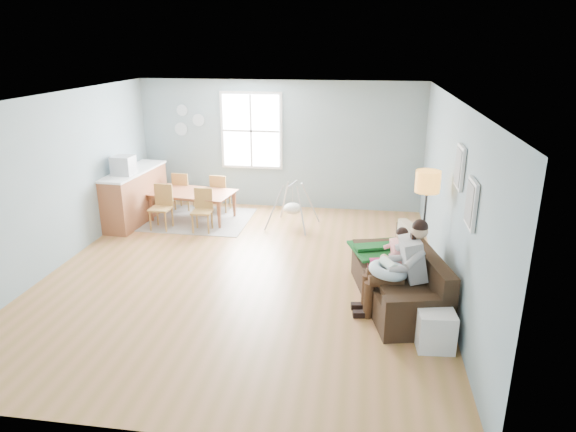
% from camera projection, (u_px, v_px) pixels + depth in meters
% --- Properties ---
extents(room, '(8.40, 9.40, 3.90)m').
position_uv_depth(room, '(239.00, 118.00, 7.24)').
color(room, '#A8773B').
extents(window, '(1.32, 0.08, 1.62)m').
position_uv_depth(window, '(251.00, 131.00, 10.82)').
color(window, white).
rests_on(window, room).
extents(pictures, '(0.05, 1.34, 0.74)m').
position_uv_depth(pictures, '(465.00, 184.00, 6.03)').
color(pictures, white).
rests_on(pictures, room).
extents(wall_plates, '(0.67, 0.02, 0.66)m').
position_uv_depth(wall_plates, '(187.00, 121.00, 10.96)').
color(wall_plates, '#A5B6C6').
rests_on(wall_plates, room).
extents(sofa, '(1.30, 2.17, 0.82)m').
position_uv_depth(sofa, '(401.00, 283.00, 7.04)').
color(sofa, black).
rests_on(sofa, room).
extents(green_throw, '(1.13, 1.04, 0.04)m').
position_uv_depth(green_throw, '(384.00, 249.00, 7.60)').
color(green_throw, '#13551E').
rests_on(green_throw, sofa).
extents(beige_pillow, '(0.28, 0.49, 0.47)m').
position_uv_depth(beige_pillow, '(407.00, 239.00, 7.42)').
color(beige_pillow, beige).
rests_on(beige_pillow, sofa).
extents(father, '(0.97, 0.50, 1.32)m').
position_uv_depth(father, '(400.00, 265.00, 6.63)').
color(father, '#97979A').
rests_on(father, sofa).
extents(nursing_pillow, '(0.65, 0.65, 0.21)m').
position_uv_depth(nursing_pillow, '(388.00, 270.00, 6.64)').
color(nursing_pillow, silver).
rests_on(nursing_pillow, father).
extents(infant, '(0.24, 0.37, 0.14)m').
position_uv_depth(infant, '(388.00, 263.00, 6.64)').
color(infant, white).
rests_on(infant, nursing_pillow).
extents(toddler, '(0.56, 0.35, 0.84)m').
position_uv_depth(toddler, '(394.00, 251.00, 7.09)').
color(toddler, white).
rests_on(toddler, sofa).
extents(floor_lamp, '(0.35, 0.35, 1.73)m').
position_uv_depth(floor_lamp, '(427.00, 191.00, 7.25)').
color(floor_lamp, black).
rests_on(floor_lamp, room).
extents(storage_cube, '(0.45, 0.41, 0.47)m').
position_uv_depth(storage_cube, '(435.00, 330.00, 6.01)').
color(storage_cube, white).
rests_on(storage_cube, room).
extents(rug, '(2.29, 1.75, 0.01)m').
position_uv_depth(rug, '(194.00, 219.00, 10.45)').
color(rug, gray).
rests_on(rug, room).
extents(dining_table, '(1.75, 1.14, 0.58)m').
position_uv_depth(dining_table, '(193.00, 206.00, 10.36)').
color(dining_table, '#9A5432').
rests_on(dining_table, rug).
extents(chair_sw, '(0.41, 0.41, 0.85)m').
position_uv_depth(chair_sw, '(162.00, 204.00, 9.83)').
color(chair_sw, olive).
rests_on(chair_sw, rug).
extents(chair_se, '(0.39, 0.39, 0.81)m').
position_uv_depth(chair_se, '(203.00, 208.00, 9.71)').
color(chair_se, olive).
rests_on(chair_se, rug).
extents(chair_nw, '(0.40, 0.40, 0.83)m').
position_uv_depth(chair_nw, '(182.00, 189.00, 10.89)').
color(chair_nw, olive).
rests_on(chair_nw, rug).
extents(chair_ne, '(0.39, 0.39, 0.81)m').
position_uv_depth(chair_ne, '(220.00, 191.00, 10.77)').
color(chair_ne, olive).
rests_on(chair_ne, rug).
extents(counter, '(0.67, 1.91, 1.05)m').
position_uv_depth(counter, '(135.00, 195.00, 10.22)').
color(counter, '#9A5432').
rests_on(counter, room).
extents(monitor, '(0.38, 0.36, 0.36)m').
position_uv_depth(monitor, '(123.00, 165.00, 9.66)').
color(monitor, '#B1B1B6').
rests_on(monitor, counter).
extents(baby_swing, '(1.01, 1.03, 0.87)m').
position_uv_depth(baby_swing, '(293.00, 208.00, 9.92)').
color(baby_swing, '#B1B1B6').
rests_on(baby_swing, room).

